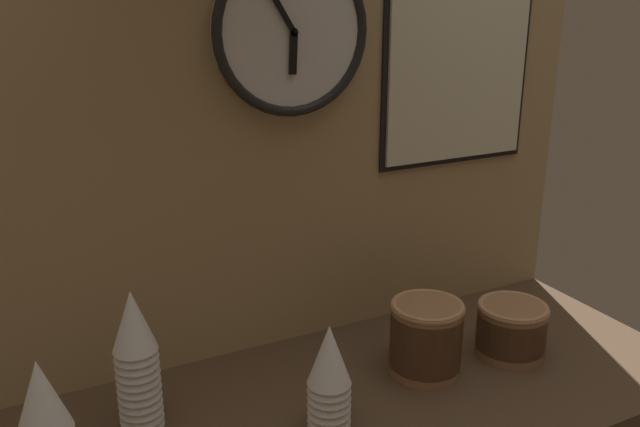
{
  "coord_description": "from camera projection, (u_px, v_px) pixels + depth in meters",
  "views": [
    {
      "loc": [
        -0.43,
        -0.94,
        0.72
      ],
      "look_at": [
        0.07,
        0.04,
        0.35
      ],
      "focal_mm": 38.0,
      "sensor_mm": 36.0,
      "label": 1
    }
  ],
  "objects": [
    {
      "name": "wall_clock",
      "position": [
        292.0,
        32.0,
        1.25
      ],
      "size": [
        0.31,
        0.03,
        0.31
      ],
      "color": "white"
    },
    {
      "name": "bowl_stack_far_right",
      "position": [
        511.0,
        328.0,
        1.38
      ],
      "size": [
        0.14,
        0.14,
        0.11
      ],
      "color": "#996B47",
      "rests_on": "ground_plane"
    },
    {
      "name": "bowl_stack_right",
      "position": [
        426.0,
        337.0,
        1.31
      ],
      "size": [
        0.14,
        0.14,
        0.15
      ],
      "color": "#996B47",
      "rests_on": "ground_plane"
    },
    {
      "name": "wall_tiled_back",
      "position": [
        233.0,
        97.0,
        1.26
      ],
      "size": [
        1.6,
        0.03,
        1.05
      ],
      "color": "tan",
      "rests_on": "ground_plane"
    },
    {
      "name": "cup_stack_center_left",
      "position": [
        137.0,
        360.0,
        1.13
      ],
      "size": [
        0.08,
        0.08,
        0.25
      ],
      "color": "white",
      "rests_on": "ground_plane"
    },
    {
      "name": "menu_board",
      "position": [
        461.0,
        29.0,
        1.42
      ],
      "size": [
        0.38,
        0.01,
        0.58
      ],
      "color": "black"
    },
    {
      "name": "cup_stack_center_right",
      "position": [
        329.0,
        378.0,
        1.13
      ],
      "size": [
        0.08,
        0.08,
        0.2
      ],
      "color": "white",
      "rests_on": "ground_plane"
    },
    {
      "name": "ground_plane",
      "position": [
        296.0,
        422.0,
        1.21
      ],
      "size": [
        1.6,
        0.56,
        0.04
      ],
      "primitive_type": "cube",
      "color": "#4C3826"
    }
  ]
}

